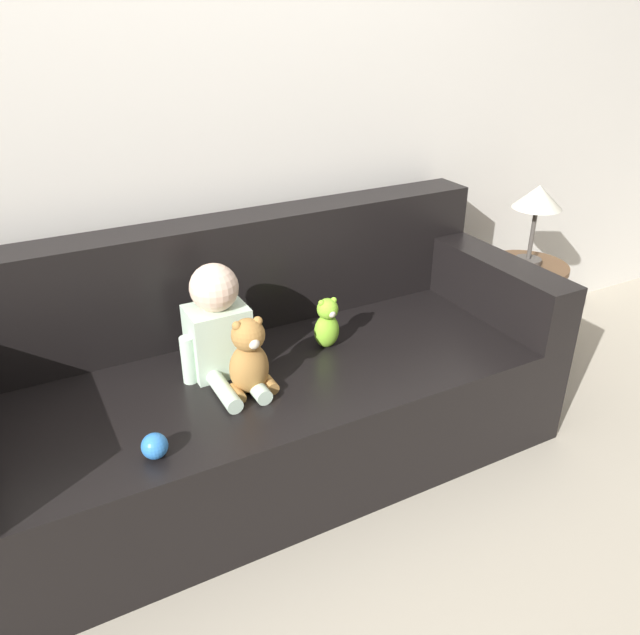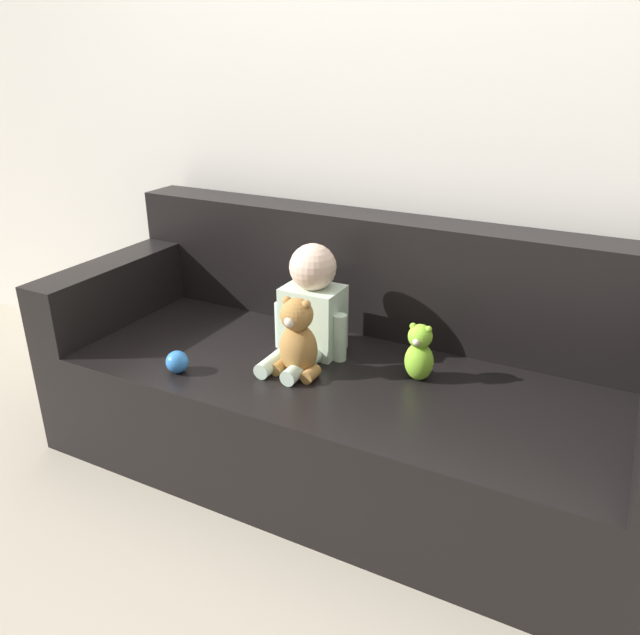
% 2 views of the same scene
% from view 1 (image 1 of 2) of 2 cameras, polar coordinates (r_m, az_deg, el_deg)
% --- Properties ---
extents(ground_plane, '(12.00, 12.00, 0.00)m').
position_cam_1_polar(ground_plane, '(2.49, -4.45, -12.68)').
color(ground_plane, '#B7AD99').
extents(wall_back, '(8.00, 0.05, 2.60)m').
position_cam_1_polar(wall_back, '(2.42, -10.96, 19.76)').
color(wall_back, silver).
rests_on(wall_back, ground_plane).
extents(couch, '(2.15, 0.86, 0.87)m').
position_cam_1_polar(couch, '(2.35, -5.30, -6.12)').
color(couch, black).
rests_on(couch, ground_plane).
extents(person_baby, '(0.28, 0.36, 0.40)m').
position_cam_1_polar(person_baby, '(2.14, -9.23, -0.97)').
color(person_baby, silver).
rests_on(person_baby, couch).
extents(teddy_bear_brown, '(0.16, 0.13, 0.27)m').
position_cam_1_polar(teddy_bear_brown, '(2.04, -6.50, -3.77)').
color(teddy_bear_brown, '#AD7A3D').
rests_on(teddy_bear_brown, couch).
extents(plush_toy_side, '(0.10, 0.09, 0.20)m').
position_cam_1_polar(plush_toy_side, '(2.31, 0.65, -0.52)').
color(plush_toy_side, '#8CD133').
rests_on(plush_toy_side, couch).
extents(toy_ball, '(0.08, 0.08, 0.08)m').
position_cam_1_polar(toy_ball, '(1.86, -14.88, -11.29)').
color(toy_ball, '#337FDB').
rests_on(toy_ball, couch).
extents(side_table, '(0.38, 0.38, 0.86)m').
position_cam_1_polar(side_table, '(3.03, 18.82, 7.12)').
color(side_table, brown).
rests_on(side_table, ground_plane).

